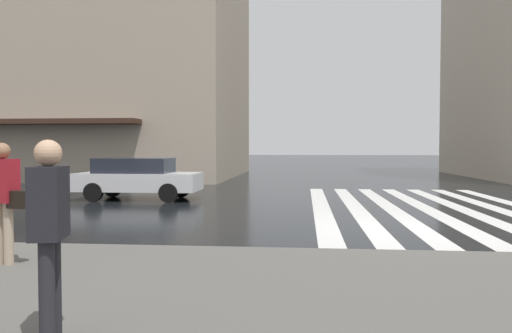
{
  "coord_description": "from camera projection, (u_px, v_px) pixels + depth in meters",
  "views": [
    {
      "loc": [
        -11.09,
        2.0,
        1.76
      ],
      "look_at": [
        2.85,
        3.35,
        1.24
      ],
      "focal_mm": 35.38,
      "sensor_mm": 36.0,
      "label": 1
    }
  ],
  "objects": [
    {
      "name": "haussmann_block_mid",
      "position": [
        48.0,
        34.0,
        31.78
      ],
      "size": [
        15.36,
        23.99,
        18.3
      ],
      "color": "tan",
      "rests_on": "ground_plane"
    },
    {
      "name": "zebra_crossing",
      "position": [
        424.0,
        208.0,
        14.74
      ],
      "size": [
        13.0,
        6.5,
        0.01
      ],
      "color": "silver",
      "rests_on": "ground_plane"
    },
    {
      "name": "pedestrian_in_red_jacket",
      "position": [
        4.0,
        194.0,
        6.92
      ],
      "size": [
        0.35,
        0.65,
        1.68
      ],
      "color": "maroon",
      "rests_on": "sidewalk_pavement"
    },
    {
      "name": "ground_plane",
      "position": [
        397.0,
        229.0,
        10.9
      ],
      "size": [
        220.0,
        220.0,
        0.0
      ],
      "primitive_type": "plane",
      "color": "black"
    },
    {
      "name": "pedestrian_approaching_kerb",
      "position": [
        49.0,
        223.0,
        4.16
      ],
      "size": [
        0.44,
        0.32,
        1.68
      ],
      "color": "black",
      "rests_on": "sidewalk_pavement"
    },
    {
      "name": "car_white",
      "position": [
        138.0,
        177.0,
        17.08
      ],
      "size": [
        1.85,
        4.1,
        1.41
      ],
      "color": "silver",
      "rests_on": "ground_plane"
    }
  ]
}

